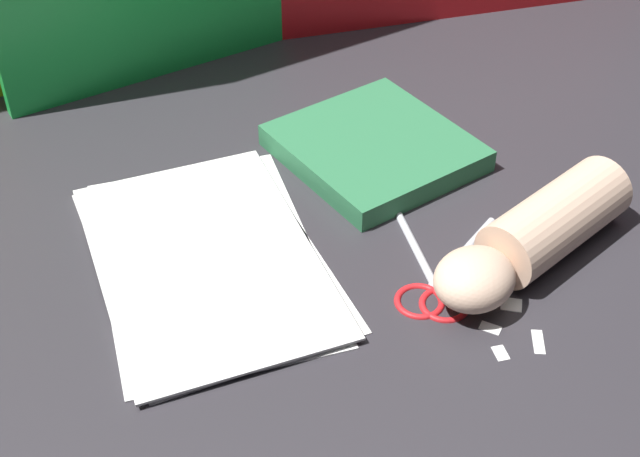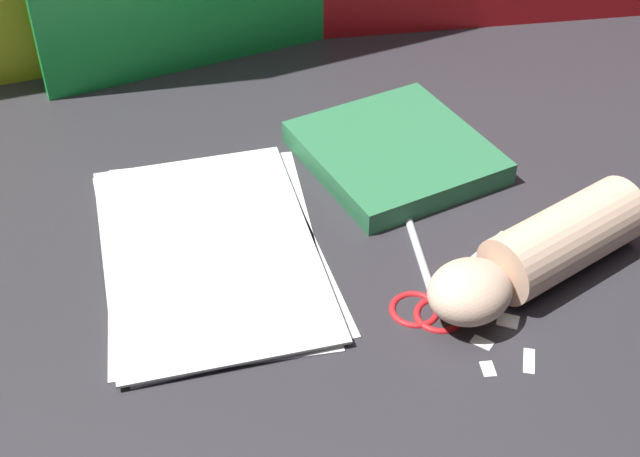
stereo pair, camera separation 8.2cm
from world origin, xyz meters
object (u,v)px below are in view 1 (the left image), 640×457
at_px(paper_stack, 208,258).
at_px(book_closed, 375,148).
at_px(hand_forearm, 534,236).
at_px(scissors, 435,280).

bearing_deg(paper_stack, book_closed, 25.45).
distance_m(paper_stack, book_closed, 0.27).
bearing_deg(paper_stack, hand_forearm, -20.50).
distance_m(paper_stack, scissors, 0.24).
height_order(book_closed, hand_forearm, hand_forearm).
xyz_separation_m(paper_stack, scissors, (0.21, -0.12, 0.00)).
bearing_deg(scissors, hand_forearm, -2.58).
bearing_deg(paper_stack, scissors, -28.51).
relative_size(paper_stack, scissors, 1.88).
relative_size(book_closed, scissors, 1.38).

